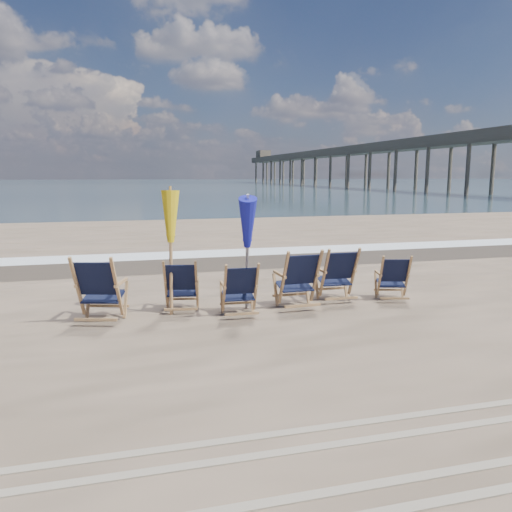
# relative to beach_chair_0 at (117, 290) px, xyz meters

# --- Properties ---
(ocean) EXTENTS (400.00, 400.00, 0.00)m
(ocean) POSITION_rel_beach_chair_0_xyz_m (2.38, 126.36, -0.55)
(ocean) COLOR #314752
(ocean) RESTS_ON ground
(surf_foam) EXTENTS (200.00, 1.40, 0.01)m
(surf_foam) POSITION_rel_beach_chair_0_xyz_m (2.38, 6.66, -0.55)
(surf_foam) COLOR silver
(surf_foam) RESTS_ON ground
(wet_sand_strip) EXTENTS (200.00, 2.60, 0.00)m
(wet_sand_strip) POSITION_rel_beach_chair_0_xyz_m (2.38, 5.16, -0.55)
(wet_sand_strip) COLOR #42362A
(wet_sand_strip) RESTS_ON ground
(tire_tracks) EXTENTS (80.00, 1.30, 0.01)m
(tire_tracks) POSITION_rel_beach_chair_0_xyz_m (2.38, -4.44, -0.55)
(tire_tracks) COLOR gray
(tire_tracks) RESTS_ON ground
(beach_chair_0) EXTENTS (0.90, 0.96, 1.11)m
(beach_chair_0) POSITION_rel_beach_chair_0_xyz_m (0.00, 0.00, 0.00)
(beach_chair_0) COLOR black
(beach_chair_0) RESTS_ON ground
(beach_chair_1) EXTENTS (0.71, 0.77, 0.93)m
(beach_chair_1) POSITION_rel_beach_chair_0_xyz_m (1.29, 0.36, -0.09)
(beach_chair_1) COLOR black
(beach_chair_1) RESTS_ON ground
(beach_chair_2) EXTENTS (0.63, 0.70, 0.93)m
(beach_chair_2) POSITION_rel_beach_chair_0_xyz_m (2.20, -0.14, -0.09)
(beach_chair_2) COLOR black
(beach_chair_2) RESTS_ON ground
(beach_chair_3) EXTENTS (0.71, 0.80, 1.08)m
(beach_chair_3) POSITION_rel_beach_chair_0_xyz_m (3.34, 0.08, -0.01)
(beach_chair_3) COLOR black
(beach_chair_3) RESTS_ON ground
(beach_chair_4) EXTENTS (0.68, 0.76, 1.03)m
(beach_chair_4) POSITION_rel_beach_chair_0_xyz_m (4.20, 0.38, -0.04)
(beach_chair_4) COLOR black
(beach_chair_4) RESTS_ON ground
(beach_chair_5) EXTENTS (0.72, 0.77, 0.89)m
(beach_chair_5) POSITION_rel_beach_chair_0_xyz_m (5.13, 0.10, -0.11)
(beach_chair_5) COLOR black
(beach_chair_5) RESTS_ON ground
(umbrella_yellow) EXTENTS (0.30, 0.30, 2.05)m
(umbrella_yellow) POSITION_rel_beach_chair_0_xyz_m (0.88, 0.40, 0.98)
(umbrella_yellow) COLOR #A6794A
(umbrella_yellow) RESTS_ON ground
(umbrella_blue) EXTENTS (0.30, 0.30, 2.06)m
(umbrella_blue) POSITION_rel_beach_chair_0_xyz_m (2.11, 0.13, 0.99)
(umbrella_blue) COLOR #A5A5AD
(umbrella_blue) RESTS_ON ground
(fishing_pier) EXTENTS (4.40, 140.00, 9.30)m
(fishing_pier) POSITION_rel_beach_chair_0_xyz_m (40.38, 72.36, 4.10)
(fishing_pier) COLOR brown
(fishing_pier) RESTS_ON ground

